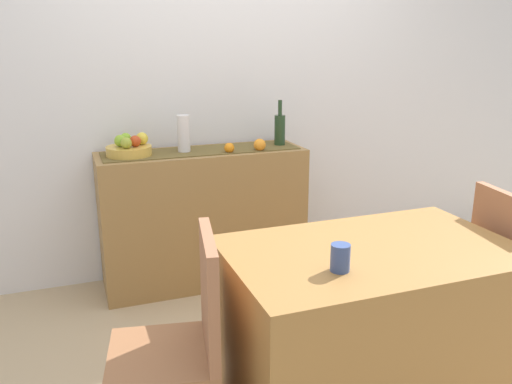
{
  "coord_description": "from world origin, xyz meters",
  "views": [
    {
      "loc": [
        -1.02,
        -2.24,
        1.55
      ],
      "look_at": [
        -0.06,
        0.35,
        0.76
      ],
      "focal_mm": 36.41,
      "sensor_mm": 36.0,
      "label": 1
    }
  ],
  "objects_px": {
    "wine_bottle": "(280,129)",
    "ceramic_vase": "(184,134)",
    "fruit_bowl": "(129,151)",
    "coffee_cup": "(340,258)",
    "sideboard_console": "(204,217)",
    "dining_table": "(368,327)"
  },
  "relations": [
    {
      "from": "fruit_bowl",
      "to": "wine_bottle",
      "type": "bearing_deg",
      "value": 0.0
    },
    {
      "from": "wine_bottle",
      "to": "dining_table",
      "type": "height_order",
      "value": "wine_bottle"
    },
    {
      "from": "sideboard_console",
      "to": "dining_table",
      "type": "relative_size",
      "value": 1.09
    },
    {
      "from": "wine_bottle",
      "to": "ceramic_vase",
      "type": "bearing_deg",
      "value": -180.0
    },
    {
      "from": "ceramic_vase",
      "to": "sideboard_console",
      "type": "bearing_deg",
      "value": 0.0
    },
    {
      "from": "fruit_bowl",
      "to": "coffee_cup",
      "type": "bearing_deg",
      "value": -70.82
    },
    {
      "from": "sideboard_console",
      "to": "fruit_bowl",
      "type": "xyz_separation_m",
      "value": [
        -0.45,
        0.0,
        0.48
      ]
    },
    {
      "from": "sideboard_console",
      "to": "wine_bottle",
      "type": "relative_size",
      "value": 4.35
    },
    {
      "from": "fruit_bowl",
      "to": "coffee_cup",
      "type": "height_order",
      "value": "fruit_bowl"
    },
    {
      "from": "wine_bottle",
      "to": "coffee_cup",
      "type": "xyz_separation_m",
      "value": [
        -0.43,
        -1.61,
        -0.21
      ]
    },
    {
      "from": "sideboard_console",
      "to": "coffee_cup",
      "type": "distance_m",
      "value": 1.65
    },
    {
      "from": "fruit_bowl",
      "to": "coffee_cup",
      "type": "distance_m",
      "value": 1.71
    },
    {
      "from": "wine_bottle",
      "to": "ceramic_vase",
      "type": "relative_size",
      "value": 1.3
    },
    {
      "from": "dining_table",
      "to": "fruit_bowl",
      "type": "bearing_deg",
      "value": 118.71
    },
    {
      "from": "ceramic_vase",
      "to": "fruit_bowl",
      "type": "bearing_deg",
      "value": 180.0
    },
    {
      "from": "sideboard_console",
      "to": "fruit_bowl",
      "type": "bearing_deg",
      "value": 180.0
    },
    {
      "from": "sideboard_console",
      "to": "coffee_cup",
      "type": "height_order",
      "value": "sideboard_console"
    },
    {
      "from": "sideboard_console",
      "to": "fruit_bowl",
      "type": "height_order",
      "value": "fruit_bowl"
    },
    {
      "from": "fruit_bowl",
      "to": "wine_bottle",
      "type": "height_order",
      "value": "wine_bottle"
    },
    {
      "from": "dining_table",
      "to": "sideboard_console",
      "type": "bearing_deg",
      "value": 103.35
    },
    {
      "from": "fruit_bowl",
      "to": "ceramic_vase",
      "type": "relative_size",
      "value": 1.17
    },
    {
      "from": "coffee_cup",
      "to": "ceramic_vase",
      "type": "bearing_deg",
      "value": 97.77
    }
  ]
}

